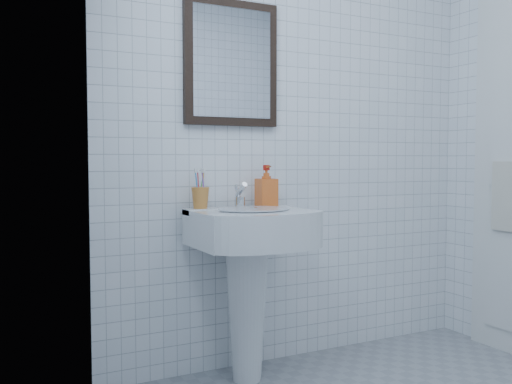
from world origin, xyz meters
TOP-DOWN VIEW (x-y plane):
  - wall_back at (0.00, 1.20)m, footprint 2.20×0.02m
  - wall_left at (-1.10, 0.00)m, footprint 0.02×2.40m
  - washbasin at (-0.40, 0.99)m, footprint 0.55×0.40m
  - faucet at (-0.40, 1.09)m, footprint 0.05×0.11m
  - toothbrush_cup at (-0.60, 1.11)m, footprint 0.10×0.10m
  - soap_dispenser at (-0.24, 1.10)m, footprint 0.09×0.10m
  - wall_mirror at (-0.40, 1.18)m, footprint 0.50×0.04m
  - towel_ring at (1.06, 0.72)m, footprint 0.01×0.18m
  - hand_towel at (1.04, 0.72)m, footprint 0.03×0.16m

SIDE VIEW (x-z plane):
  - washbasin at x=-0.40m, z-range 0.14..0.99m
  - hand_towel at x=1.04m, z-range 0.68..1.06m
  - faucet at x=-0.40m, z-range 0.82..0.95m
  - toothbrush_cup at x=-0.60m, z-range 0.84..0.94m
  - soap_dispenser at x=-0.24m, z-range 0.84..1.04m
  - towel_ring at x=1.06m, z-range 0.96..1.14m
  - wall_back at x=0.00m, z-range 0.00..2.50m
  - wall_left at x=-1.10m, z-range 0.00..2.50m
  - wall_mirror at x=-0.40m, z-range 1.24..1.86m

